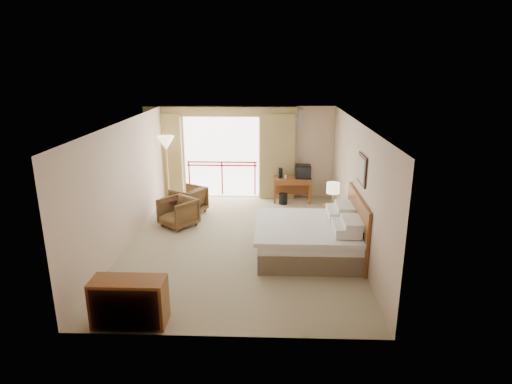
{
  "coord_description": "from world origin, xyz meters",
  "views": [
    {
      "loc": [
        0.66,
        -8.92,
        3.89
      ],
      "look_at": [
        0.33,
        0.4,
        1.06
      ],
      "focal_mm": 30.0,
      "sensor_mm": 36.0,
      "label": 1
    }
  ],
  "objects_px": {
    "nightstand": "(332,218)",
    "side_table": "(171,206)",
    "dresser": "(129,302)",
    "armchair_far": "(189,213)",
    "floor_lamp": "(166,146)",
    "armchair_near": "(179,226)",
    "bed": "(310,238)",
    "tv": "(303,172)",
    "desk": "(292,183)",
    "table_lamp": "(333,188)",
    "wastebasket": "(283,199)"
  },
  "relations": [
    {
      "from": "nightstand",
      "to": "desk",
      "type": "relative_size",
      "value": 0.54
    },
    {
      "from": "bed",
      "to": "wastebasket",
      "type": "xyz_separation_m",
      "value": [
        -0.47,
        3.34,
        -0.22
      ]
    },
    {
      "from": "side_table",
      "to": "dresser",
      "type": "distance_m",
      "value": 4.59
    },
    {
      "from": "table_lamp",
      "to": "wastebasket",
      "type": "height_order",
      "value": "table_lamp"
    },
    {
      "from": "dresser",
      "to": "tv",
      "type": "bearing_deg",
      "value": 61.0
    },
    {
      "from": "tv",
      "to": "floor_lamp",
      "type": "height_order",
      "value": "floor_lamp"
    },
    {
      "from": "tv",
      "to": "bed",
      "type": "bearing_deg",
      "value": -92.51
    },
    {
      "from": "nightstand",
      "to": "floor_lamp",
      "type": "relative_size",
      "value": 0.31
    },
    {
      "from": "side_table",
      "to": "dresser",
      "type": "xyz_separation_m",
      "value": [
        0.41,
        -4.57,
        -0.01
      ]
    },
    {
      "from": "desk",
      "to": "table_lamp",
      "type": "bearing_deg",
      "value": -65.89
    },
    {
      "from": "tv",
      "to": "side_table",
      "type": "bearing_deg",
      "value": -155.97
    },
    {
      "from": "armchair_near",
      "to": "dresser",
      "type": "xyz_separation_m",
      "value": [
        0.12,
        -4.14,
        0.38
      ]
    },
    {
      "from": "armchair_near",
      "to": "wastebasket",
      "type": "bearing_deg",
      "value": 74.11
    },
    {
      "from": "nightstand",
      "to": "table_lamp",
      "type": "distance_m",
      "value": 0.72
    },
    {
      "from": "desk",
      "to": "tv",
      "type": "bearing_deg",
      "value": -8.16
    },
    {
      "from": "nightstand",
      "to": "side_table",
      "type": "distance_m",
      "value": 4.08
    },
    {
      "from": "table_lamp",
      "to": "floor_lamp",
      "type": "bearing_deg",
      "value": 156.38
    },
    {
      "from": "bed",
      "to": "desk",
      "type": "relative_size",
      "value": 1.96
    },
    {
      "from": "nightstand",
      "to": "table_lamp",
      "type": "height_order",
      "value": "table_lamp"
    },
    {
      "from": "nightstand",
      "to": "armchair_near",
      "type": "bearing_deg",
      "value": 174.24
    },
    {
      "from": "table_lamp",
      "to": "side_table",
      "type": "bearing_deg",
      "value": 173.7
    },
    {
      "from": "armchair_far",
      "to": "tv",
      "type": "bearing_deg",
      "value": 138.71
    },
    {
      "from": "armchair_near",
      "to": "floor_lamp",
      "type": "xyz_separation_m",
      "value": [
        -0.68,
        1.93,
        1.65
      ]
    },
    {
      "from": "desk",
      "to": "armchair_near",
      "type": "relative_size",
      "value": 1.38
    },
    {
      "from": "tv",
      "to": "wastebasket",
      "type": "xyz_separation_m",
      "value": [
        -0.56,
        -0.24,
        -0.75
      ]
    },
    {
      "from": "tv",
      "to": "wastebasket",
      "type": "distance_m",
      "value": 0.96
    },
    {
      "from": "bed",
      "to": "nightstand",
      "type": "relative_size",
      "value": 3.61
    },
    {
      "from": "floor_lamp",
      "to": "armchair_far",
      "type": "bearing_deg",
      "value": -51.19
    },
    {
      "from": "side_table",
      "to": "armchair_near",
      "type": "bearing_deg",
      "value": -56.53
    },
    {
      "from": "tv",
      "to": "side_table",
      "type": "height_order",
      "value": "tv"
    },
    {
      "from": "armchair_far",
      "to": "armchair_near",
      "type": "xyz_separation_m",
      "value": [
        -0.07,
        -0.99,
        0.0
      ]
    },
    {
      "from": "nightstand",
      "to": "side_table",
      "type": "xyz_separation_m",
      "value": [
        -4.04,
        0.5,
        0.09
      ]
    },
    {
      "from": "desk",
      "to": "dresser",
      "type": "bearing_deg",
      "value": -111.91
    },
    {
      "from": "table_lamp",
      "to": "tv",
      "type": "xyz_separation_m",
      "value": [
        -0.57,
        2.08,
        -0.11
      ]
    },
    {
      "from": "bed",
      "to": "armchair_far",
      "type": "distance_m",
      "value": 3.95
    },
    {
      "from": "nightstand",
      "to": "dresser",
      "type": "bearing_deg",
      "value": -136.58
    },
    {
      "from": "nightstand",
      "to": "tv",
      "type": "height_order",
      "value": "tv"
    },
    {
      "from": "nightstand",
      "to": "table_lamp",
      "type": "relative_size",
      "value": 1.08
    },
    {
      "from": "side_table",
      "to": "dresser",
      "type": "height_order",
      "value": "dresser"
    },
    {
      "from": "armchair_far",
      "to": "floor_lamp",
      "type": "height_order",
      "value": "floor_lamp"
    },
    {
      "from": "wastebasket",
      "to": "tv",
      "type": "bearing_deg",
      "value": 23.05
    },
    {
      "from": "armchair_near",
      "to": "tv",
      "type": "bearing_deg",
      "value": 72.25
    },
    {
      "from": "side_table",
      "to": "floor_lamp",
      "type": "xyz_separation_m",
      "value": [
        -0.4,
        1.5,
        1.27
      ]
    },
    {
      "from": "armchair_far",
      "to": "dresser",
      "type": "height_order",
      "value": "dresser"
    },
    {
      "from": "desk",
      "to": "bed",
      "type": "bearing_deg",
      "value": -84.68
    },
    {
      "from": "desk",
      "to": "armchair_far",
      "type": "bearing_deg",
      "value": -156.18
    },
    {
      "from": "nightstand",
      "to": "armchair_far",
      "type": "bearing_deg",
      "value": 159.26
    },
    {
      "from": "bed",
      "to": "armchair_near",
      "type": "distance_m",
      "value": 3.48
    },
    {
      "from": "tv",
      "to": "dresser",
      "type": "height_order",
      "value": "tv"
    },
    {
      "from": "bed",
      "to": "dresser",
      "type": "distance_m",
      "value": 3.97
    }
  ]
}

